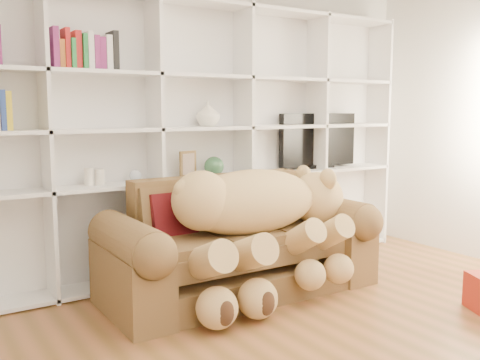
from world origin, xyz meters
TOP-DOWN VIEW (x-y plane):
  - wall_back at (0.00, 2.50)m, footprint 5.00×0.02m
  - bookshelf at (-0.24, 2.36)m, footprint 4.43×0.35m
  - sofa at (-0.01, 1.68)m, footprint 2.18×0.94m
  - teddy_bear at (0.07, 1.50)m, footprint 1.72×0.92m
  - throw_pillow at (-0.51, 1.83)m, footprint 0.37×0.22m
  - tv at (1.40, 2.35)m, footprint 0.95×0.18m
  - picture_frame at (-0.13, 2.30)m, footprint 0.18×0.07m
  - green_vase at (0.13, 2.30)m, footprint 0.18×0.18m
  - figurine_tall at (-1.01, 2.30)m, footprint 0.09×0.09m
  - figurine_short at (-0.92, 2.30)m, footprint 0.09×0.09m
  - snow_globe at (-0.62, 2.30)m, footprint 0.10×0.10m
  - shelf_vase at (0.07, 2.30)m, footprint 0.21×0.21m

SIDE VIEW (x-z plane):
  - sofa at x=-0.01m, z-range -0.11..0.80m
  - throw_pillow at x=-0.51m, z-range 0.46..0.84m
  - teddy_bear at x=0.07m, z-range 0.15..1.15m
  - snow_globe at x=-0.62m, z-range 0.87..0.97m
  - figurine_short at x=-0.92m, z-range 0.86..0.99m
  - figurine_tall at x=-1.01m, z-range 0.86..1.01m
  - green_vase at x=0.13m, z-range 0.86..1.04m
  - picture_frame at x=-0.13m, z-range 0.88..1.11m
  - tv at x=1.40m, z-range 0.86..1.42m
  - bookshelf at x=-0.24m, z-range 0.11..2.51m
  - wall_back at x=0.00m, z-range 0.00..2.70m
  - shelf_vase at x=0.07m, z-range 1.31..1.53m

